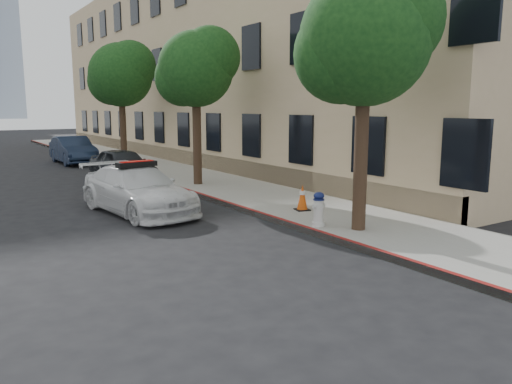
{
  "coord_description": "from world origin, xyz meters",
  "views": [
    {
      "loc": [
        -4.95,
        -9.86,
        2.85
      ],
      "look_at": [
        0.96,
        -0.78,
        1.0
      ],
      "focal_mm": 35.0,
      "sensor_mm": 36.0,
      "label": 1
    }
  ],
  "objects_px": {
    "parked_car_mid": "(123,165)",
    "police_car": "(138,190)",
    "traffic_cone": "(302,198)",
    "fire_hydrant": "(319,209)",
    "parked_car_far": "(73,150)"
  },
  "relations": [
    {
      "from": "fire_hydrant",
      "to": "parked_car_far",
      "type": "bearing_deg",
      "value": 94.1
    },
    {
      "from": "police_car",
      "to": "traffic_cone",
      "type": "xyz_separation_m",
      "value": [
        3.51,
        -2.75,
        -0.15
      ]
    },
    {
      "from": "police_car",
      "to": "fire_hydrant",
      "type": "xyz_separation_m",
      "value": [
        2.72,
        -4.35,
        -0.1
      ]
    },
    {
      "from": "police_car",
      "to": "parked_car_far",
      "type": "bearing_deg",
      "value": 76.63
    },
    {
      "from": "parked_car_mid",
      "to": "fire_hydrant",
      "type": "distance_m",
      "value": 10.4
    },
    {
      "from": "parked_car_far",
      "to": "fire_hydrant",
      "type": "bearing_deg",
      "value": -87.06
    },
    {
      "from": "police_car",
      "to": "fire_hydrant",
      "type": "height_order",
      "value": "police_car"
    },
    {
      "from": "fire_hydrant",
      "to": "traffic_cone",
      "type": "relative_size",
      "value": 1.15
    },
    {
      "from": "parked_car_mid",
      "to": "police_car",
      "type": "bearing_deg",
      "value": -111.37
    },
    {
      "from": "parked_car_far",
      "to": "traffic_cone",
      "type": "bearing_deg",
      "value": -83.88
    },
    {
      "from": "traffic_cone",
      "to": "fire_hydrant",
      "type": "bearing_deg",
      "value": -116.35
    },
    {
      "from": "police_car",
      "to": "traffic_cone",
      "type": "relative_size",
      "value": 6.64
    },
    {
      "from": "parked_car_far",
      "to": "police_car",
      "type": "bearing_deg",
      "value": -97.32
    },
    {
      "from": "traffic_cone",
      "to": "parked_car_mid",
      "type": "bearing_deg",
      "value": 102.54
    },
    {
      "from": "police_car",
      "to": "parked_car_far",
      "type": "distance_m",
      "value": 13.48
    }
  ]
}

